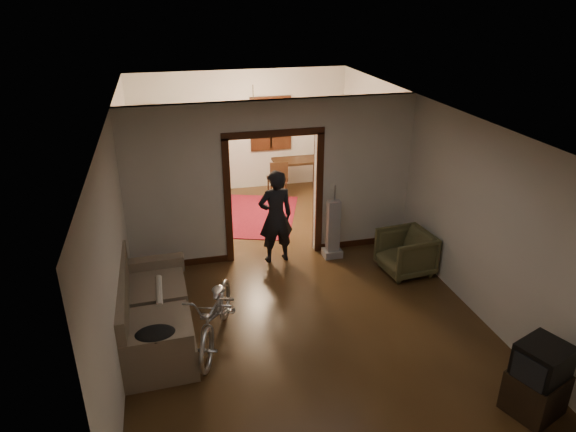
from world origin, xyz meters
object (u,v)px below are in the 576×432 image
object	(u,v)px
bicycle	(217,313)
armchair	(406,252)
person	(276,217)
desk	(297,177)
locker	(180,161)
sofa	(152,306)

from	to	relation	value
bicycle	armchair	size ratio (longest dim) A/B	2.17
person	desk	xyz separation A→B (m)	(1.20, 3.10, -0.44)
person	locker	xyz separation A→B (m)	(-1.45, 3.22, 0.10)
sofa	desk	distance (m)	5.87
person	locker	world-z (taller)	locker
sofa	person	distance (m)	2.76
sofa	desk	xyz separation A→B (m)	(3.31, 4.84, -0.10)
person	desk	distance (m)	3.35
person	bicycle	bearing A→B (deg)	52.36
bicycle	person	distance (m)	2.47
bicycle	locker	size ratio (longest dim) A/B	0.93
bicycle	locker	world-z (taller)	locker
bicycle	armchair	distance (m)	3.50
bicycle	locker	bearing A→B (deg)	110.36
sofa	bicycle	xyz separation A→B (m)	(0.83, -0.33, -0.04)
locker	desk	xyz separation A→B (m)	(2.65, -0.12, -0.54)
sofa	locker	distance (m)	5.03
bicycle	person	xyz separation A→B (m)	(1.28, 2.07, 0.38)
person	desk	world-z (taller)	person
bicycle	locker	xyz separation A→B (m)	(-0.17, 5.29, 0.48)
bicycle	person	size ratio (longest dim) A/B	1.04
person	desk	bearing A→B (deg)	-117.12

